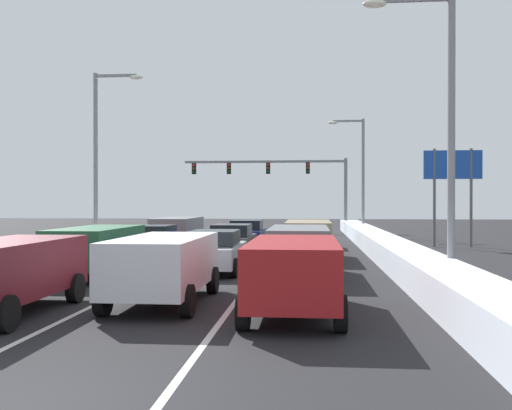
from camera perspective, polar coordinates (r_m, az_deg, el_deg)
The scene contains 22 objects.
ground_plane at distance 24.42m, azimuth -3.23°, elevation -5.65°, with size 120.00×120.00×0.00m, color black.
lane_stripe_between_right_lane_and_center_lane at distance 28.57m, azimuth 1.46°, elevation -4.76°, with size 0.14×48.10×0.01m, color silver.
lane_stripe_between_center_lane_and_left_lane at distance 28.99m, azimuth -5.28°, elevation -4.68°, with size 0.14×48.10×0.01m, color silver.
snow_bank_right_shoulder at distance 28.67m, azimuth 12.11°, elevation -3.84°, with size 1.49×48.10×0.91m, color silver.
snow_bank_left_shoulder at distance 30.38m, azimuth -15.18°, elevation -3.84°, with size 1.77×48.10×0.66m, color silver.
suv_red_right_lane_nearest at distance 13.31m, azimuth 3.69°, elevation -6.31°, with size 2.16×4.90×1.67m.
suv_gray_right_lane_second at distance 20.08m, azimuth 4.20°, elevation -4.04°, with size 2.16×4.90×1.67m.
suv_tan_right_lane_third at distance 26.18m, azimuth 5.09°, elevation -3.01°, with size 2.16×4.90×1.67m.
sedan_black_right_lane_fourth at distance 32.82m, azimuth 5.37°, elevation -2.76°, with size 2.00×4.50×1.51m.
suv_white_center_lane_nearest at distance 14.91m, azimuth -8.95°, elevation -5.59°, with size 2.16×4.90×1.67m.
sedan_silver_center_lane_second at distance 21.31m, azimuth -4.03°, elevation -4.47°, with size 2.00×4.50×1.51m.
sedan_charcoal_center_lane_third at distance 26.82m, azimuth -2.33°, elevation -3.47°, with size 2.00×4.50×1.51m.
sedan_navy_center_lane_fourth at distance 32.75m, azimuth -0.88°, elevation -2.77°, with size 2.00×4.50×1.51m.
suv_maroon_left_lane_nearest at distance 14.42m, azimuth -23.27°, elevation -5.82°, with size 2.16×4.90×1.67m.
suv_green_left_lane_second at distance 20.66m, azimuth -15.21°, elevation -3.93°, with size 2.16×4.90×1.67m.
sedan_red_left_lane_third at distance 26.11m, azimuth -9.93°, elevation -3.58°, with size 2.00×4.50×1.51m.
suv_gray_left_lane_fourth at distance 31.95m, azimuth -7.62°, elevation -2.40°, with size 2.16×4.90×1.67m.
traffic_light_gantry at distance 50.34m, azimuth 2.68°, elevation 3.03°, with size 14.00×0.47×6.20m.
street_lamp_right_near at distance 18.03m, azimuth 17.35°, elevation 8.48°, with size 2.66×0.36×8.59m.
street_lamp_right_mid at distance 43.91m, azimuth 9.90°, elevation 3.72°, with size 2.66×0.36×8.62m.
street_lamp_left_mid at distance 32.00m, azimuth -14.76°, elevation 5.59°, with size 2.66×0.36×9.29m.
roadside_sign_right at distance 34.61m, azimuth 18.56°, elevation 2.77°, with size 3.20×0.16×5.50m.
Camera 1 is at (3.59, -6.52, 2.57)m, focal length 41.20 mm.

